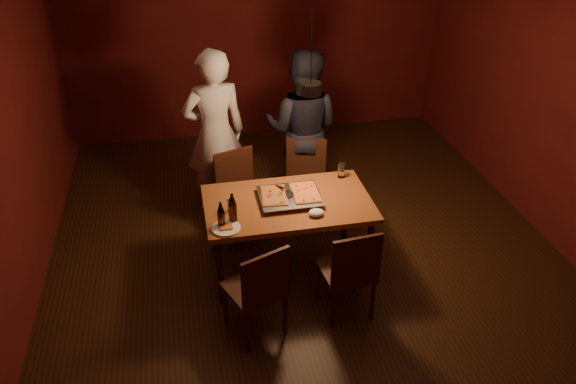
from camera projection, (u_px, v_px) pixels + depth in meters
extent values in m
plane|color=#361F0E|center=(307.00, 256.00, 5.58)|extent=(6.00, 6.00, 0.00)
plane|color=maroon|center=(257.00, 33.00, 7.36)|extent=(5.00, 0.00, 5.00)
plane|color=maroon|center=(2.00, 154.00, 4.42)|extent=(0.00, 6.00, 6.00)
plane|color=maroon|center=(568.00, 105.00, 5.28)|extent=(0.00, 6.00, 6.00)
cube|color=brown|center=(288.00, 204.00, 5.05)|extent=(1.50, 0.90, 0.05)
cylinder|color=#38190F|center=(220.00, 272.00, 4.82)|extent=(0.06, 0.06, 0.70)
cylinder|color=#38190F|center=(369.00, 253.00, 5.05)|extent=(0.06, 0.06, 0.70)
cylinder|color=#38190F|center=(213.00, 224.00, 5.44)|extent=(0.06, 0.06, 0.70)
cylinder|color=#38190F|center=(346.00, 209.00, 5.67)|extent=(0.06, 0.06, 0.70)
cube|color=#38190F|center=(243.00, 199.00, 5.69)|extent=(0.53, 0.53, 0.04)
cube|color=#38190F|center=(234.00, 170.00, 5.70)|extent=(0.41, 0.16, 0.45)
cube|color=#38190F|center=(305.00, 187.00, 5.89)|extent=(0.52, 0.52, 0.04)
cube|color=#38190F|center=(306.00, 158.00, 5.93)|extent=(0.41, 0.15, 0.45)
cube|color=#38190F|center=(254.00, 289.00, 4.51)|extent=(0.55, 0.55, 0.04)
cube|color=#38190F|center=(266.00, 279.00, 4.25)|extent=(0.40, 0.19, 0.45)
cube|color=#38190F|center=(346.00, 270.00, 4.71)|extent=(0.46, 0.46, 0.04)
cube|color=#38190F|center=(357.00, 261.00, 4.43)|extent=(0.42, 0.07, 0.45)
cube|color=silver|center=(290.00, 197.00, 5.05)|extent=(0.59, 0.50, 0.05)
cube|color=maroon|center=(274.00, 195.00, 5.02)|extent=(0.25, 0.37, 0.02)
cube|color=gold|center=(305.00, 192.00, 5.06)|extent=(0.24, 0.38, 0.02)
cylinder|color=black|center=(221.00, 219.00, 4.66)|extent=(0.06, 0.06, 0.15)
cone|color=black|center=(220.00, 207.00, 4.60)|extent=(0.06, 0.06, 0.09)
cylinder|color=black|center=(233.00, 213.00, 4.72)|extent=(0.07, 0.07, 0.18)
cone|color=black|center=(232.00, 199.00, 4.65)|extent=(0.07, 0.07, 0.10)
cylinder|color=silver|center=(231.00, 206.00, 4.88)|extent=(0.07, 0.07, 0.11)
cylinder|color=silver|center=(341.00, 171.00, 5.38)|extent=(0.07, 0.07, 0.14)
cylinder|color=white|center=(226.00, 228.00, 4.67)|extent=(0.24, 0.24, 0.02)
cube|color=gold|center=(226.00, 227.00, 4.66)|extent=(0.11, 0.09, 0.01)
ellipsoid|color=white|center=(316.00, 213.00, 4.83)|extent=(0.14, 0.11, 0.06)
imported|color=silver|center=(215.00, 134.00, 5.87)|extent=(0.73, 0.54, 1.82)
imported|color=black|center=(302.00, 129.00, 6.06)|extent=(1.05, 0.96, 1.76)
cylinder|color=black|center=(311.00, 89.00, 4.67)|extent=(0.18, 0.18, 0.10)
cylinder|color=black|center=(312.00, 22.00, 4.38)|extent=(0.01, 0.01, 1.00)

